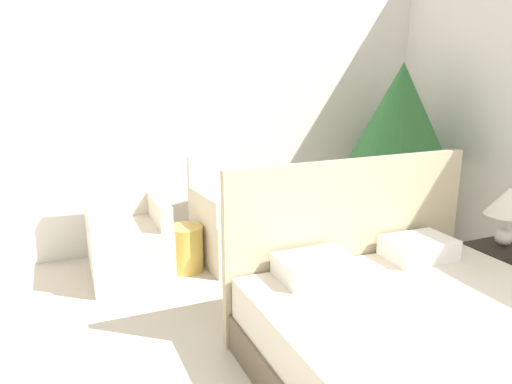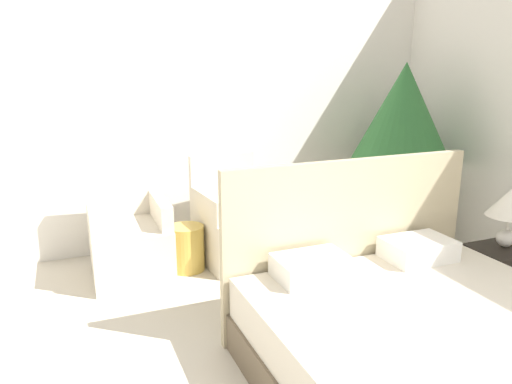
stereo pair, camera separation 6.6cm
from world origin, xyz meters
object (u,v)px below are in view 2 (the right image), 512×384
armchair_near_window_left (130,242)px  armchair_near_window_right (235,229)px  table_lamp (510,206)px  side_table (187,248)px  potted_palm (403,122)px  bed (437,353)px  nightstand (502,276)px

armchair_near_window_left → armchair_near_window_right: bearing=1.2°
armchair_near_window_left → table_lamp: size_ratio=2.12×
armchair_near_window_right → table_lamp: (1.59, -1.58, 0.48)m
armchair_near_window_left → side_table: bearing=-6.4°
table_lamp → side_table: (-2.07, 1.52, -0.58)m
armchair_near_window_right → potted_palm: (1.72, -0.12, 0.93)m
side_table → bed: bearing=-69.7°
bed → table_lamp: 1.52m
potted_palm → armchair_near_window_right: bearing=176.0°
armchair_near_window_right → nightstand: bearing=-50.2°
potted_palm → table_lamp: size_ratio=3.99×
armchair_near_window_right → potted_palm: 1.96m
bed → side_table: size_ratio=4.91×
armchair_near_window_left → side_table: armchair_near_window_left is taller
armchair_near_window_left → table_lamp: armchair_near_window_left is taller
potted_palm → side_table: (-2.20, 0.06, -1.02)m
bed → nightstand: size_ratio=4.06×
armchair_near_window_left → armchair_near_window_right: same height
nightstand → table_lamp: table_lamp is taller
armchair_near_window_left → table_lamp: (2.56, -1.58, 0.48)m
table_lamp → potted_palm: bearing=85.0°
armchair_near_window_left → nightstand: size_ratio=1.94×
potted_palm → side_table: potted_palm is taller
bed → potted_palm: size_ratio=1.11×
side_table → table_lamp: bearing=-36.2°
bed → nightstand: (1.24, 0.69, -0.05)m
table_lamp → armchair_near_window_left: bearing=148.3°
nightstand → table_lamp: 0.55m
armchair_near_window_right → potted_palm: bearing=-8.9°
potted_palm → bed: bearing=-122.4°
bed → table_lamp: size_ratio=4.43×
potted_palm → nightstand: potted_palm is taller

